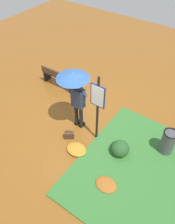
% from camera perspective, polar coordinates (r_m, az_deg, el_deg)
% --- Properties ---
extents(ground_plane, '(18.00, 18.00, 0.00)m').
position_cam_1_polar(ground_plane, '(7.64, -1.15, -2.96)').
color(ground_plane, brown).
extents(grass_verge, '(4.80, 4.00, 0.05)m').
position_cam_1_polar(grass_verge, '(6.63, 18.95, -16.92)').
color(grass_verge, '#387533').
rests_on(grass_verge, ground_plane).
extents(person_with_umbrella, '(0.96, 0.96, 2.04)m').
position_cam_1_polar(person_with_umbrella, '(6.59, -3.07, 6.21)').
color(person_with_umbrella, black).
rests_on(person_with_umbrella, ground_plane).
extents(info_sign_post, '(0.44, 0.07, 2.30)m').
position_cam_1_polar(info_sign_post, '(6.22, 2.52, 2.24)').
color(info_sign_post, black).
rests_on(info_sign_post, ground_plane).
extents(handbag, '(0.32, 0.29, 0.37)m').
position_cam_1_polar(handbag, '(7.17, -4.57, -5.73)').
color(handbag, '#4C3323').
rests_on(handbag, ground_plane).
extents(park_bench, '(1.40, 0.38, 0.75)m').
position_cam_1_polar(park_bench, '(9.03, -7.25, 8.57)').
color(park_bench, black).
rests_on(park_bench, ground_plane).
extents(trash_bin, '(0.42, 0.42, 0.83)m').
position_cam_1_polar(trash_bin, '(6.98, 19.30, -7.10)').
color(trash_bin, '#4C4C51').
rests_on(trash_bin, ground_plane).
extents(shrub_cluster, '(0.58, 0.53, 0.47)m').
position_cam_1_polar(shrub_cluster, '(6.78, 7.93, -8.87)').
color(shrub_cluster, '#285628').
rests_on(shrub_cluster, ground_plane).
extents(leaf_pile_near_person, '(0.58, 0.46, 0.13)m').
position_cam_1_polar(leaf_pile_near_person, '(6.29, 4.63, -17.50)').
color(leaf_pile_near_person, '#A86023').
rests_on(leaf_pile_near_person, ground_plane).
extents(leaf_pile_by_bench, '(0.62, 0.50, 0.14)m').
position_cam_1_polar(leaf_pile_by_bench, '(6.89, -2.76, -9.21)').
color(leaf_pile_by_bench, '#C68428').
rests_on(leaf_pile_by_bench, ground_plane).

